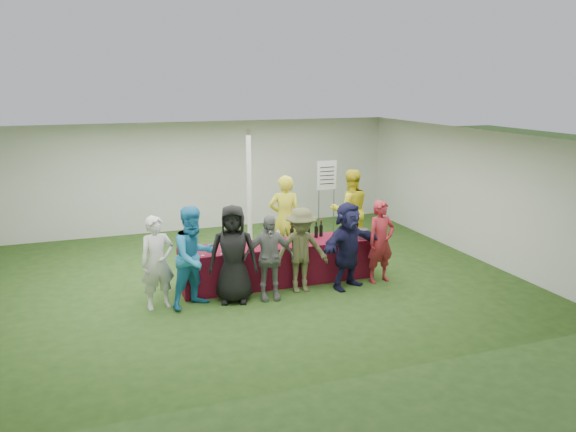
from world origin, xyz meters
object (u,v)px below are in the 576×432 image
object	(u,v)px
wine_list_sign	(327,181)
customer_0	(157,263)
serving_table	(278,263)
customer_2	(233,254)
dump_bucket	(362,234)
customer_5	(348,245)
staff_pourer	(285,218)
staff_back	(350,210)
customer_1	(194,257)
customer_4	(301,250)
customer_6	(381,242)
customer_3	(269,257)

from	to	relation	value
wine_list_sign	customer_0	bearing A→B (deg)	-143.29
serving_table	customer_2	distance (m)	1.28
dump_bucket	customer_5	world-z (taller)	customer_5
staff_pourer	staff_back	xyz separation A→B (m)	(1.62, 0.27, -0.00)
wine_list_sign	customer_0	size ratio (longest dim) A/B	1.16
wine_list_sign	customer_0	xyz separation A→B (m)	(-4.46, -3.32, -0.54)
customer_1	customer_5	world-z (taller)	customer_1
staff_pourer	customer_4	distance (m)	1.80
serving_table	customer_5	bearing A→B (deg)	-32.33
dump_bucket	staff_pourer	size ratio (longest dim) A/B	0.13
wine_list_sign	staff_pourer	size ratio (longest dim) A/B	1.00
customer_5	customer_6	xyz separation A→B (m)	(0.71, 0.08, -0.02)
customer_4	customer_6	size ratio (longest dim) A/B	0.99
staff_pourer	customer_6	world-z (taller)	staff_pourer
customer_6	serving_table	bearing A→B (deg)	155.16
wine_list_sign	customer_2	size ratio (longest dim) A/B	1.07
dump_bucket	staff_back	bearing A→B (deg)	71.53
staff_back	customer_3	size ratio (longest dim) A/B	1.21
dump_bucket	customer_4	distance (m)	1.43
dump_bucket	customer_6	size ratio (longest dim) A/B	0.15
customer_0	customer_2	xyz separation A→B (m)	(1.23, -0.15, 0.06)
wine_list_sign	customer_4	world-z (taller)	wine_list_sign
dump_bucket	customer_1	distance (m)	3.30
customer_2	customer_0	bearing A→B (deg)	-170.69
serving_table	wine_list_sign	xyz separation A→B (m)	(2.22, 2.84, 0.94)
serving_table	customer_1	bearing A→B (deg)	-159.17
dump_bucket	staff_pourer	xyz separation A→B (m)	(-1.06, 1.40, 0.06)
serving_table	customer_5	world-z (taller)	customer_5
staff_back	customer_4	xyz separation A→B (m)	(-1.94, -2.03, -0.14)
customer_0	customer_1	size ratio (longest dim) A/B	0.91
customer_4	serving_table	bearing A→B (deg)	114.50
serving_table	dump_bucket	xyz separation A→B (m)	(1.62, -0.22, 0.46)
staff_back	customer_3	xyz separation A→B (m)	(-2.59, -2.18, -0.16)
staff_back	serving_table	bearing A→B (deg)	43.01
customer_6	customer_2	bearing A→B (deg)	174.35
staff_back	customer_1	world-z (taller)	staff_back
staff_pourer	staff_back	size ratio (longest dim) A/B	1.00
wine_list_sign	customer_3	world-z (taller)	wine_list_sign
serving_table	customer_5	xyz separation A→B (m)	(1.09, -0.69, 0.42)
customer_0	customer_4	bearing A→B (deg)	-12.52
staff_pourer	customer_6	xyz separation A→B (m)	(1.25, -1.79, -0.13)
customer_3	customer_4	xyz separation A→B (m)	(0.65, 0.15, 0.02)
staff_pourer	staff_back	world-z (taller)	staff_pourer
dump_bucket	customer_5	bearing A→B (deg)	-138.01
customer_0	customer_1	bearing A→B (deg)	-24.16
customer_2	customer_3	bearing A→B (deg)	6.43
customer_4	customer_5	bearing A→B (deg)	-4.40
dump_bucket	customer_4	xyz separation A→B (m)	(-1.38, -0.37, -0.08)
dump_bucket	staff_back	world-z (taller)	staff_back
customer_2	staff_pourer	bearing A→B (deg)	65.44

